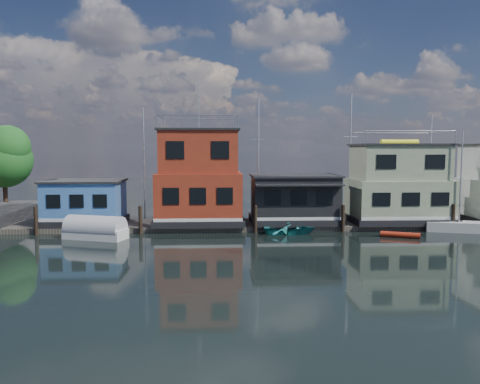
{
  "coord_description": "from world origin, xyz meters",
  "views": [
    {
      "loc": [
        -7.0,
        -27.2,
        6.66
      ],
      "look_at": [
        -5.08,
        12.0,
        3.0
      ],
      "focal_mm": 35.0,
      "sensor_mm": 36.0,
      "label": 1
    }
  ],
  "objects": [
    {
      "name": "houseboat_dark",
      "position": [
        -0.5,
        11.98,
        2.42
      ],
      "size": [
        7.4,
        6.1,
        4.06
      ],
      "color": "black",
      "rests_on": "dock"
    },
    {
      "name": "background_masts",
      "position": [
        4.76,
        18.0,
        5.55
      ],
      "size": [
        36.4,
        0.16,
        12.0
      ],
      "color": "silver",
      "rests_on": "ground"
    },
    {
      "name": "houseboat_blue",
      "position": [
        -18.0,
        12.0,
        2.21
      ],
      "size": [
        6.4,
        4.9,
        3.66
      ],
      "color": "black",
      "rests_on": "dock"
    },
    {
      "name": "tarp_runabout",
      "position": [
        -16.02,
        7.37,
        0.69
      ],
      "size": [
        4.89,
        3.11,
        1.85
      ],
      "rotation": [
        0.0,
        0.0,
        -0.31
      ],
      "color": "silver",
      "rests_on": "ground"
    },
    {
      "name": "dock",
      "position": [
        0.0,
        12.0,
        0.2
      ],
      "size": [
        48.0,
        5.0,
        0.4
      ],
      "primitive_type": "cube",
      "color": "#595147",
      "rests_on": "ground"
    },
    {
      "name": "red_kayak",
      "position": [
        6.7,
        6.77,
        0.21
      ],
      "size": [
        2.79,
        1.47,
        0.42
      ],
      "primitive_type": "cylinder",
      "rotation": [
        0.0,
        1.57,
        -0.39
      ],
      "color": "#B32813",
      "rests_on": "ground"
    },
    {
      "name": "houseboat_red",
      "position": [
        -8.5,
        12.0,
        4.1
      ],
      "size": [
        7.4,
        5.9,
        11.86
      ],
      "color": "black",
      "rests_on": "dock"
    },
    {
      "name": "houseboat_green",
      "position": [
        8.5,
        12.0,
        3.55
      ],
      "size": [
        8.4,
        5.9,
        7.03
      ],
      "color": "black",
      "rests_on": "dock"
    },
    {
      "name": "ground",
      "position": [
        0.0,
        0.0,
        0.0
      ],
      "size": [
        160.0,
        160.0,
        0.0
      ],
      "primitive_type": "plane",
      "color": "black",
      "rests_on": "ground"
    },
    {
      "name": "dinghy_teal",
      "position": [
        -1.38,
        8.71,
        0.42
      ],
      "size": [
        4.26,
        3.21,
        0.84
      ],
      "primitive_type": "imported",
      "rotation": [
        0.0,
        0.0,
        1.49
      ],
      "color": "teal",
      "rests_on": "ground"
    },
    {
      "name": "day_sailer",
      "position": [
        12.4,
        9.02,
        0.46
      ],
      "size": [
        5.37,
        3.04,
        8.04
      ],
      "rotation": [
        0.0,
        0.0,
        -0.28
      ],
      "color": "beige",
      "rests_on": "ground"
    },
    {
      "name": "pilings",
      "position": [
        -0.33,
        9.2,
        1.1
      ],
      "size": [
        42.28,
        0.28,
        2.2
      ],
      "color": "#2D2116",
      "rests_on": "ground"
    }
  ]
}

